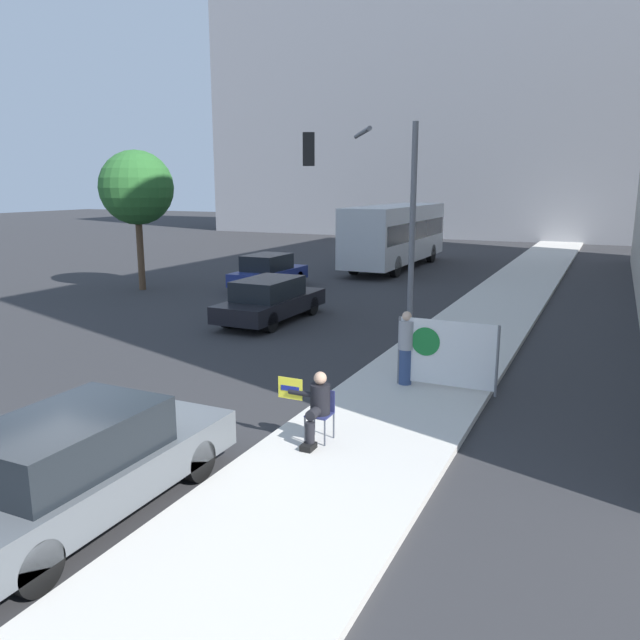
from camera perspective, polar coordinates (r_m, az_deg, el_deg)
The scene contains 13 objects.
ground_plane at distance 10.38m, azimuth -22.59°, elevation -13.93°, with size 160.00×160.00×0.00m, color #303033.
sidewalk_curb at distance 21.84m, azimuth 15.14°, elevation 0.37°, with size 3.09×90.00×0.13m, color beige.
building_backdrop_far at distance 58.37m, azimuth 16.97°, elevation 20.39°, with size 52.00×12.00×26.27m.
seated_protester at distance 10.61m, azimuth -0.30°, elevation -7.76°, with size 0.96×0.77×1.21m.
jogger_on_sidewalk at distance 13.67m, azimuth 7.87°, elevation -2.50°, with size 0.34×0.34×1.63m.
protest_banner at distance 13.42m, azimuth 11.45°, elevation -3.01°, with size 2.15×0.06×1.51m.
traffic_light_pole at distance 16.94m, azimuth 5.04°, elevation 11.17°, with size 2.73×2.50×5.90m.
parked_car_curbside at distance 9.16m, azimuth -21.28°, elevation -12.30°, with size 1.83×4.79×1.48m.
car_on_road_nearest at distance 20.48m, azimuth -4.57°, elevation 1.85°, with size 1.78×4.67×1.44m.
car_on_road_midblock at distance 27.00m, azimuth -4.74°, elevation 4.42°, with size 1.73×4.11×1.49m.
city_bus_on_road at distance 33.83m, azimuth 6.96°, elevation 7.95°, with size 2.48×10.45×3.32m.
motorcycle_on_road at distance 20.40m, azimuth -5.02°, elevation 1.38°, with size 0.28×2.07×1.35m.
street_tree_near_curb at distance 27.50m, azimuth -16.43°, elevation 11.49°, with size 3.06×3.06×5.82m.
Camera 1 is at (7.14, -6.10, 4.43)m, focal length 35.00 mm.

